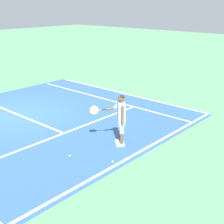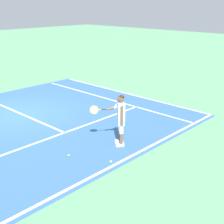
# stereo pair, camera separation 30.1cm
# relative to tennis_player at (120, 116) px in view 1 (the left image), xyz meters

# --- Properties ---
(ground_plane) EXTENTS (80.00, 80.00, 0.00)m
(ground_plane) POSITION_rel_tennis_player_xyz_m (-0.67, 5.10, -0.99)
(ground_plane) COLOR #609E70
(court_inner_surface) EXTENTS (10.98, 9.76, 0.00)m
(court_inner_surface) POSITION_rel_tennis_player_xyz_m (-0.67, 3.83, -0.99)
(court_inner_surface) COLOR #3866A8
(court_inner_surface) RESTS_ON ground
(line_baseline) EXTENTS (10.98, 0.10, 0.01)m
(line_baseline) POSITION_rel_tennis_player_xyz_m (-0.67, -0.85, -0.99)
(line_baseline) COLOR white
(line_baseline) RESTS_ON ground
(line_service) EXTENTS (8.23, 0.10, 0.01)m
(line_service) POSITION_rel_tennis_player_xyz_m (-0.67, 2.11, -0.99)
(line_service) COLOR white
(line_service) RESTS_ON ground
(line_centre_service) EXTENTS (0.10, 6.40, 0.01)m
(line_centre_service) POSITION_rel_tennis_player_xyz_m (-0.67, 5.31, -0.99)
(line_centre_service) COLOR white
(line_centre_service) RESTS_ON ground
(line_singles_right) EXTENTS (0.10, 9.36, 0.01)m
(line_singles_right) POSITION_rel_tennis_player_xyz_m (3.44, 3.83, -0.99)
(line_singles_right) COLOR white
(line_singles_right) RESTS_ON ground
(line_doubles_right) EXTENTS (0.10, 9.36, 0.01)m
(line_doubles_right) POSITION_rel_tennis_player_xyz_m (4.82, 3.83, -0.99)
(line_doubles_right) COLOR white
(line_doubles_right) RESTS_ON ground
(tennis_player) EXTENTS (0.80, 1.13, 1.71)m
(tennis_player) POSITION_rel_tennis_player_xyz_m (0.00, 0.00, 0.00)
(tennis_player) COLOR white
(tennis_player) RESTS_ON ground
(tennis_ball_near_feet) EXTENTS (0.07, 0.07, 0.07)m
(tennis_ball_near_feet) POSITION_rel_tennis_player_xyz_m (-1.74, 0.55, -0.96)
(tennis_ball_near_feet) COLOR #CCE02D
(tennis_ball_near_feet) RESTS_ON ground
(tennis_ball_by_baseline) EXTENTS (0.07, 0.07, 0.07)m
(tennis_ball_by_baseline) POSITION_rel_tennis_player_xyz_m (-1.13, -0.67, -0.96)
(tennis_ball_by_baseline) COLOR #CCE02D
(tennis_ball_by_baseline) RESTS_ON ground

